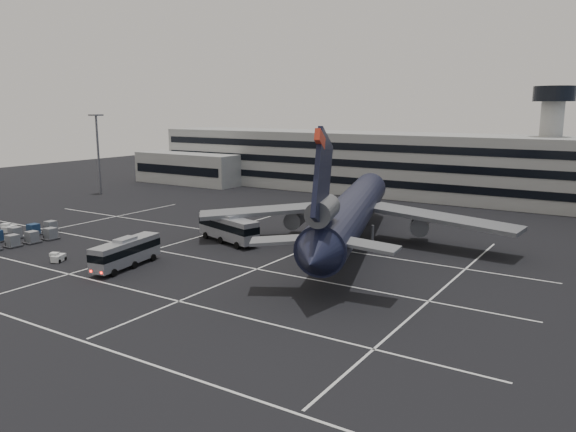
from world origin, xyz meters
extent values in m
plane|color=black|center=(0.00, 0.00, 0.00)|extent=(260.00, 260.00, 0.00)
cube|color=silver|center=(0.00, -22.00, 0.01)|extent=(90.00, 0.25, 0.01)
cube|color=silver|center=(0.00, -10.00, 0.01)|extent=(90.00, 0.25, 0.01)
cube|color=silver|center=(0.00, 4.00, 0.01)|extent=(90.00, 0.25, 0.01)
cube|color=silver|center=(0.00, 18.00, 0.01)|extent=(90.00, 0.25, 0.01)
cube|color=silver|center=(-30.00, 6.00, 0.01)|extent=(0.25, 55.00, 0.01)
cube|color=silver|center=(-6.00, 6.00, 0.01)|extent=(0.25, 55.00, 0.01)
cube|color=silver|center=(12.00, 6.00, 0.01)|extent=(0.25, 55.00, 0.01)
cube|color=silver|center=(34.00, 6.00, 0.01)|extent=(0.25, 55.00, 0.01)
cube|color=gray|center=(0.00, 72.00, 7.00)|extent=(120.00, 18.00, 14.00)
cube|color=black|center=(0.00, 62.95, 3.50)|extent=(118.00, 0.20, 1.60)
cube|color=black|center=(0.00, 62.95, 7.50)|extent=(118.00, 0.20, 1.60)
cube|color=black|center=(0.00, 62.95, 11.20)|extent=(118.00, 0.20, 1.60)
cube|color=gray|center=(-50.00, 60.00, 4.00)|extent=(30.00, 10.00, 8.00)
cylinder|color=gray|center=(35.00, 74.00, 11.00)|extent=(4.40, 4.40, 22.00)
cylinder|color=black|center=(35.00, 74.00, 22.50)|extent=(8.00, 8.00, 3.00)
ellipsoid|color=#38332B|center=(-60.00, 170.00, -10.50)|extent=(196.00, 140.00, 32.00)
ellipsoid|color=#38332B|center=(30.00, 170.00, -13.50)|extent=(252.00, 180.00, 44.00)
cylinder|color=slate|center=(-55.00, 35.00, 9.00)|extent=(0.50, 0.50, 18.00)
cube|color=slate|center=(-55.00, 35.00, 18.10)|extent=(2.40, 2.40, 0.35)
cylinder|color=black|center=(16.74, 20.98, 5.20)|extent=(20.21, 47.37, 5.60)
cone|color=black|center=(8.62, 45.89, 5.20)|extent=(6.72, 6.02, 5.60)
cone|color=black|center=(24.96, -4.21, 5.20)|extent=(6.34, 6.32, 5.04)
cube|color=black|center=(23.88, -0.88, 12.60)|extent=(3.41, 9.16, 10.97)
cube|color=red|center=(24.34, -2.31, 16.80)|extent=(1.53, 3.24, 2.24)
cylinder|color=#595B60|center=(23.72, -0.41, 9.30)|extent=(4.43, 6.54, 2.70)
cube|color=slate|center=(19.57, -1.23, 5.80)|extent=(8.10, 6.53, 0.87)
cube|color=slate|center=(27.56, 1.37, 5.80)|extent=(7.80, 3.98, 0.87)
cube|color=slate|center=(4.24, 19.01, 4.40)|extent=(20.38, 18.37, 1.75)
cylinder|color=#595B60|center=(6.16, 22.79, 2.70)|extent=(4.27, 6.07, 2.70)
cube|color=slate|center=(28.01, 26.76, 4.40)|extent=(22.33, 6.99, 1.75)
cylinder|color=#595B60|center=(24.22, 28.69, 2.70)|extent=(4.27, 6.07, 2.70)
cylinder|color=slate|center=(11.98, 35.59, 2.20)|extent=(0.44, 0.44, 3.00)
cylinder|color=black|center=(11.98, 35.59, 0.55)|extent=(0.82, 1.20, 1.10)
cylinder|color=slate|center=(14.32, 18.09, 2.20)|extent=(0.44, 0.44, 3.00)
cylinder|color=black|center=(14.32, 18.09, 0.55)|extent=(0.82, 1.20, 1.10)
cylinder|color=slate|center=(20.41, 20.08, 2.20)|extent=(0.44, 0.44, 3.00)
cylinder|color=black|center=(20.41, 20.08, 0.55)|extent=(0.82, 1.20, 1.10)
cube|color=gray|center=(-2.33, -4.21, 2.01)|extent=(4.05, 11.03, 2.94)
cube|color=black|center=(-2.33, -4.21, 2.36)|extent=(4.12, 11.10, 0.93)
cube|color=gray|center=(-2.33, -4.21, 3.66)|extent=(1.99, 3.14, 0.34)
cylinder|color=black|center=(-2.97, -8.12, 0.47)|extent=(0.45, 0.98, 0.94)
cylinder|color=black|center=(-0.55, -7.75, 0.47)|extent=(0.45, 0.98, 0.94)
cylinder|color=black|center=(-3.54, -4.39, 0.47)|extent=(0.45, 0.98, 0.94)
cylinder|color=black|center=(-1.11, -4.02, 0.47)|extent=(0.45, 0.98, 0.94)
cylinder|color=black|center=(-4.11, -0.66, 0.47)|extent=(0.45, 0.98, 0.94)
cylinder|color=black|center=(-1.68, -0.29, 0.47)|extent=(0.45, 0.98, 0.94)
cube|color=#FF0C05|center=(-2.28, -9.67, 0.88)|extent=(0.25, 0.11, 0.22)
cube|color=#FF0C05|center=(-0.73, -9.44, 0.88)|extent=(0.25, 0.11, 0.22)
cube|color=gray|center=(0.17, 13.24, 2.23)|extent=(12.21, 6.19, 3.26)
cube|color=black|center=(0.17, 13.24, 2.62)|extent=(12.28, 6.27, 1.03)
cube|color=gray|center=(0.17, 13.24, 4.05)|extent=(3.63, 2.64, 0.38)
cylinder|color=black|center=(3.74, 10.68, 0.52)|extent=(1.10, 0.65, 1.04)
cylinder|color=black|center=(4.56, 13.27, 0.52)|extent=(1.10, 0.65, 1.04)
cylinder|color=black|center=(-0.24, 11.94, 0.52)|extent=(1.10, 0.65, 1.04)
cylinder|color=black|center=(0.58, 14.53, 0.52)|extent=(1.10, 0.65, 1.04)
cylinder|color=black|center=(-4.23, 13.20, 0.52)|extent=(1.10, 0.65, 1.04)
cylinder|color=black|center=(-3.41, 15.79, 0.52)|extent=(1.10, 0.65, 1.04)
cube|color=silver|center=(-33.93, -0.42, 0.59)|extent=(2.07, 2.67, 0.97)
cube|color=silver|center=(-33.73, -0.92, 1.24)|extent=(1.45, 1.33, 0.54)
cylinder|color=black|center=(-34.16, -1.44, 0.30)|extent=(0.44, 0.65, 0.60)
cylinder|color=black|center=(-33.06, -1.01, 0.30)|extent=(0.44, 0.65, 0.60)
cylinder|color=black|center=(-34.79, 0.16, 0.30)|extent=(0.44, 0.65, 0.60)
cylinder|color=black|center=(-33.69, 0.59, 0.30)|extent=(0.44, 0.65, 0.60)
cube|color=silver|center=(-11.93, -7.14, 0.51)|extent=(1.85, 2.30, 0.83)
cube|color=silver|center=(-11.74, -7.56, 1.06)|extent=(1.27, 1.18, 0.46)
cylinder|color=black|center=(-12.08, -8.02, 0.26)|extent=(0.40, 0.55, 0.52)
cylinder|color=black|center=(-11.16, -7.60, 0.26)|extent=(0.40, 0.55, 0.52)
cylinder|color=black|center=(-12.69, -6.68, 0.26)|extent=(0.40, 0.55, 0.52)
cylinder|color=black|center=(-11.77, -6.26, 0.26)|extent=(0.40, 0.55, 0.52)
cube|color=#2D2D30|center=(-24.36, -5.75, 0.16)|extent=(2.01, 2.28, 0.18)
cylinder|color=black|center=(-24.36, -5.75, 0.10)|extent=(0.10, 0.20, 0.20)
cube|color=gray|center=(-24.36, -5.75, 1.02)|extent=(1.62, 1.62, 1.56)
cube|color=#2D2D30|center=(-29.00, -2.46, 0.16)|extent=(2.01, 2.28, 0.18)
cylinder|color=black|center=(-29.00, -2.46, 0.10)|extent=(0.10, 0.20, 0.20)
cube|color=gray|center=(-29.00, -2.46, 1.02)|extent=(1.62, 1.62, 1.56)
cube|color=#2D2D30|center=(-24.13, -2.84, 0.16)|extent=(2.01, 2.28, 0.18)
cylinder|color=black|center=(-24.13, -2.84, 0.10)|extent=(0.10, 0.20, 0.20)
cube|color=gray|center=(-24.13, -2.84, 1.02)|extent=(1.62, 1.62, 1.56)
cube|color=#2D2D30|center=(-28.77, 0.46, 0.16)|extent=(2.01, 2.28, 0.18)
cylinder|color=black|center=(-28.77, 0.46, 0.10)|extent=(0.10, 0.20, 0.20)
cube|color=navy|center=(-28.77, 0.46, 1.02)|extent=(1.62, 1.62, 1.56)
cube|color=#2D2D30|center=(-23.91, 0.08, 0.16)|extent=(2.01, 2.28, 0.18)
cylinder|color=black|center=(-23.91, 0.08, 0.10)|extent=(0.10, 0.20, 0.20)
cube|color=gray|center=(-23.91, 0.08, 1.02)|extent=(1.62, 1.62, 1.56)
cube|color=#2D2D30|center=(-28.54, 3.38, 0.16)|extent=(2.01, 2.28, 0.18)
cylinder|color=black|center=(-28.54, 3.38, 0.10)|extent=(0.10, 0.20, 0.20)
cube|color=gray|center=(-28.54, 3.38, 1.02)|extent=(1.62, 1.62, 1.56)
camera|label=1|loc=(51.49, -50.86, 19.90)|focal=35.00mm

